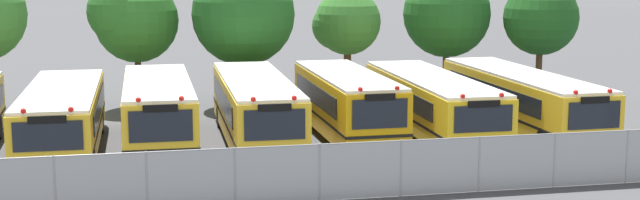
{
  "coord_description": "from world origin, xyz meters",
  "views": [
    {
      "loc": [
        -4.48,
        -32.73,
        7.1
      ],
      "look_at": [
        2.51,
        0.0,
        1.6
      ],
      "focal_mm": 49.24,
      "sensor_mm": 36.0,
      "label": 1
    }
  ],
  "objects_px": {
    "school_bus_4": "(347,103)",
    "school_bus_5": "(431,102)",
    "school_bus_3": "(256,108)",
    "tree_6": "(541,17)",
    "school_bus_1": "(63,117)",
    "school_bus_2": "(158,111)",
    "tree_2": "(131,18)",
    "tree_4": "(344,23)",
    "tree_5": "(446,13)",
    "tree_3": "(245,13)",
    "school_bus_6": "(521,99)"
  },
  "relations": [
    {
      "from": "school_bus_4",
      "to": "school_bus_5",
      "type": "bearing_deg",
      "value": 178.99
    },
    {
      "from": "school_bus_3",
      "to": "tree_6",
      "type": "distance_m",
      "value": 17.62
    },
    {
      "from": "school_bus_1",
      "to": "school_bus_2",
      "type": "relative_size",
      "value": 1.07
    },
    {
      "from": "tree_2",
      "to": "tree_4",
      "type": "height_order",
      "value": "tree_2"
    },
    {
      "from": "school_bus_5",
      "to": "tree_6",
      "type": "bearing_deg",
      "value": -137.11
    },
    {
      "from": "tree_2",
      "to": "school_bus_2",
      "type": "bearing_deg",
      "value": -84.66
    },
    {
      "from": "tree_4",
      "to": "tree_5",
      "type": "relative_size",
      "value": 0.86
    },
    {
      "from": "school_bus_5",
      "to": "school_bus_3",
      "type": "bearing_deg",
      "value": 2.45
    },
    {
      "from": "tree_3",
      "to": "school_bus_2",
      "type": "bearing_deg",
      "value": -116.88
    },
    {
      "from": "tree_6",
      "to": "school_bus_3",
      "type": "bearing_deg",
      "value": -152.93
    },
    {
      "from": "school_bus_5",
      "to": "tree_5",
      "type": "bearing_deg",
      "value": -112.51
    },
    {
      "from": "school_bus_2",
      "to": "tree_5",
      "type": "relative_size",
      "value": 1.55
    },
    {
      "from": "school_bus_1",
      "to": "school_bus_6",
      "type": "height_order",
      "value": "school_bus_6"
    },
    {
      "from": "tree_2",
      "to": "tree_5",
      "type": "height_order",
      "value": "tree_5"
    },
    {
      "from": "school_bus_3",
      "to": "school_bus_5",
      "type": "relative_size",
      "value": 0.99
    },
    {
      "from": "school_bus_4",
      "to": "tree_3",
      "type": "bearing_deg",
      "value": -70.86
    },
    {
      "from": "school_bus_5",
      "to": "tree_5",
      "type": "relative_size",
      "value": 1.72
    },
    {
      "from": "school_bus_3",
      "to": "tree_3",
      "type": "distance_m",
      "value": 9.09
    },
    {
      "from": "tree_2",
      "to": "tree_6",
      "type": "bearing_deg",
      "value": -3.7
    },
    {
      "from": "tree_2",
      "to": "tree_6",
      "type": "xyz_separation_m",
      "value": [
        20.03,
        -1.29,
        -0.16
      ]
    },
    {
      "from": "tree_2",
      "to": "tree_5",
      "type": "bearing_deg",
      "value": 2.54
    },
    {
      "from": "school_bus_1",
      "to": "tree_6",
      "type": "xyz_separation_m",
      "value": [
        22.58,
        7.92,
        2.75
      ]
    },
    {
      "from": "school_bus_1",
      "to": "tree_4",
      "type": "relative_size",
      "value": 1.92
    },
    {
      "from": "tree_6",
      "to": "tree_2",
      "type": "bearing_deg",
      "value": 176.3
    },
    {
      "from": "school_bus_2",
      "to": "school_bus_3",
      "type": "xyz_separation_m",
      "value": [
        3.65,
        0.06,
        -0.02
      ]
    },
    {
      "from": "school_bus_4",
      "to": "tree_2",
      "type": "bearing_deg",
      "value": -48.11
    },
    {
      "from": "school_bus_5",
      "to": "tree_5",
      "type": "xyz_separation_m",
      "value": [
        4.09,
        9.67,
        2.93
      ]
    },
    {
      "from": "school_bus_3",
      "to": "tree_3",
      "type": "height_order",
      "value": "tree_3"
    },
    {
      "from": "tree_5",
      "to": "tree_4",
      "type": "bearing_deg",
      "value": 178.18
    },
    {
      "from": "school_bus_3",
      "to": "tree_5",
      "type": "xyz_separation_m",
      "value": [
        11.21,
        9.92,
        2.84
      ]
    },
    {
      "from": "school_bus_3",
      "to": "school_bus_5",
      "type": "xyz_separation_m",
      "value": [
        7.12,
        0.25,
        -0.08
      ]
    },
    {
      "from": "tree_3",
      "to": "tree_4",
      "type": "bearing_deg",
      "value": 16.65
    },
    {
      "from": "tree_5",
      "to": "tree_6",
      "type": "height_order",
      "value": "tree_5"
    },
    {
      "from": "school_bus_4",
      "to": "tree_2",
      "type": "relative_size",
      "value": 1.54
    },
    {
      "from": "school_bus_6",
      "to": "tree_2",
      "type": "xyz_separation_m",
      "value": [
        -15.36,
        9.26,
        2.88
      ]
    },
    {
      "from": "school_bus_3",
      "to": "school_bus_1",
      "type": "bearing_deg",
      "value": 1.2
    },
    {
      "from": "school_bus_1",
      "to": "school_bus_3",
      "type": "relative_size",
      "value": 0.97
    },
    {
      "from": "school_bus_6",
      "to": "tree_3",
      "type": "bearing_deg",
      "value": -41.29
    },
    {
      "from": "tree_4",
      "to": "school_bus_6",
      "type": "bearing_deg",
      "value": -64.04
    },
    {
      "from": "tree_3",
      "to": "tree_4",
      "type": "xyz_separation_m",
      "value": [
        5.21,
        1.56,
        -0.7
      ]
    },
    {
      "from": "school_bus_5",
      "to": "tree_4",
      "type": "bearing_deg",
      "value": -82.57
    },
    {
      "from": "tree_2",
      "to": "school_bus_5",
      "type": "bearing_deg",
      "value": -37.62
    },
    {
      "from": "school_bus_5",
      "to": "school_bus_4",
      "type": "bearing_deg",
      "value": -0.07
    },
    {
      "from": "tree_2",
      "to": "tree_4",
      "type": "relative_size",
      "value": 1.1
    },
    {
      "from": "school_bus_5",
      "to": "tree_4",
      "type": "distance_m",
      "value": 10.21
    },
    {
      "from": "school_bus_6",
      "to": "school_bus_5",
      "type": "bearing_deg",
      "value": -5.55
    },
    {
      "from": "school_bus_3",
      "to": "school_bus_6",
      "type": "bearing_deg",
      "value": -178.98
    },
    {
      "from": "school_bus_6",
      "to": "tree_3",
      "type": "distance_m",
      "value": 13.64
    },
    {
      "from": "school_bus_2",
      "to": "school_bus_4",
      "type": "bearing_deg",
      "value": -176.75
    },
    {
      "from": "tree_2",
      "to": "school_bus_4",
      "type": "bearing_deg",
      "value": -47.6
    }
  ]
}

